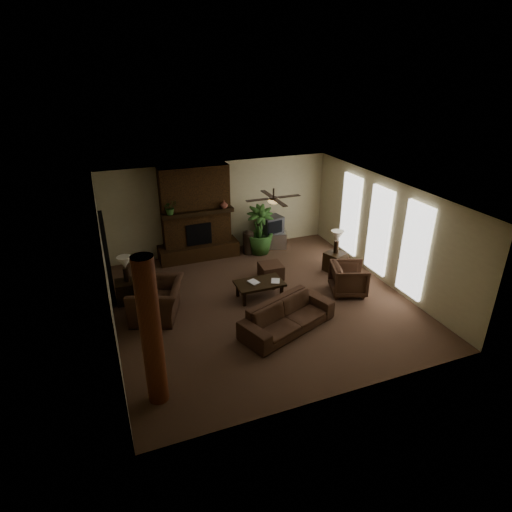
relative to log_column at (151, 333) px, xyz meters
name	(u,v)px	position (x,y,z in m)	size (l,w,h in m)	color
room_shell	(262,251)	(2.95, 2.40, 0.00)	(7.00, 7.00, 7.00)	brown
fireplace	(197,221)	(2.15, 5.62, -0.24)	(2.40, 0.70, 2.80)	#452912
windows	(379,231)	(6.40, 2.60, -0.05)	(0.08, 3.65, 2.35)	white
log_column	(151,333)	(0.00, 0.00, 0.00)	(0.36, 0.36, 2.80)	brown
doorway	(107,257)	(-0.49, 4.20, -0.35)	(0.10, 1.00, 2.10)	black
ceiling_fan	(273,200)	(3.35, 2.70, 1.13)	(1.35, 1.35, 0.37)	black
sofa	(288,312)	(3.05, 1.14, -0.96)	(2.26, 0.66, 0.88)	#442C1D
armchair_left	(156,295)	(0.45, 2.72, -0.84)	(1.29, 0.84, 1.13)	#442C1D
armchair_right	(349,277)	(5.20, 2.04, -0.96)	(0.86, 0.81, 0.89)	#442C1D
coffee_table	(260,284)	(2.99, 2.65, -1.03)	(1.20, 0.70, 0.43)	black
ottoman	(271,271)	(3.68, 3.55, -1.20)	(0.60, 0.60, 0.40)	#442C1D
tv_stand	(273,239)	(4.57, 5.49, -1.15)	(0.85, 0.50, 0.50)	#BBBCBE
tv	(272,225)	(4.54, 5.50, -0.64)	(0.73, 0.64, 0.52)	#39393B
floor_vase	(248,240)	(3.66, 5.30, -0.97)	(0.34, 0.34, 0.77)	black
floor_plant	(259,240)	(4.01, 5.23, -0.98)	(0.84, 1.50, 0.84)	#2F5823
side_table_left	(127,292)	(-0.16, 3.66, -1.12)	(0.50, 0.50, 0.55)	black
lamp_left	(125,264)	(-0.11, 3.70, -0.40)	(0.41, 0.41, 0.65)	black
side_table_right	(335,262)	(5.55, 3.28, -1.12)	(0.50, 0.50, 0.55)	black
lamp_right	(337,238)	(5.58, 3.31, -0.40)	(0.37, 0.37, 0.65)	black
mantel_plant	(170,209)	(1.36, 5.33, 0.32)	(0.38, 0.42, 0.33)	#2F5823
mantel_vase	(224,204)	(2.93, 5.32, 0.27)	(0.22, 0.23, 0.22)	brown
book_a	(250,279)	(2.74, 2.66, -0.83)	(0.22, 0.03, 0.29)	#999999
book_b	(271,276)	(3.28, 2.59, -0.82)	(0.21, 0.02, 0.29)	#999999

